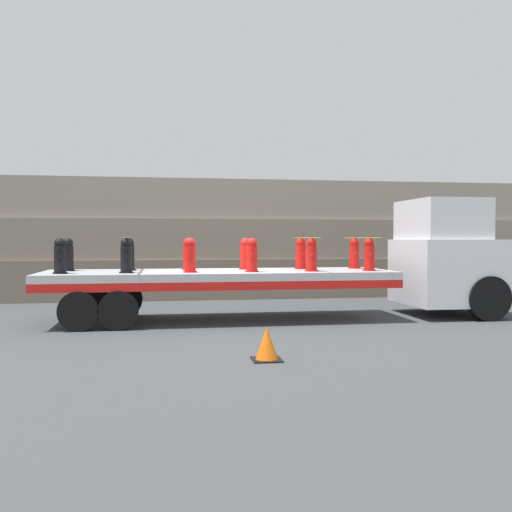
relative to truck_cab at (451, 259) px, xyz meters
The scene contains 20 objects.
ground_plane 6.50m from the truck_cab, behind, with size 120.00×120.00×0.00m, color #3F4244.
rock_cliff 9.00m from the truck_cab, 134.73° to the left, with size 60.00×3.30×4.14m.
truck_cab is the anchor object (origin of this frame).
flatbed_trailer 6.84m from the truck_cab, behind, with size 8.77×2.68×1.26m.
fire_hydrant_black_near_0 10.12m from the truck_cab, behind, with size 0.34×0.47×0.84m.
fire_hydrant_black_far_0 10.12m from the truck_cab, behind, with size 0.34×0.47×0.84m.
fire_hydrant_black_near_1 8.61m from the truck_cab, behind, with size 0.34×0.47×0.84m.
fire_hydrant_black_far_1 8.61m from the truck_cab, behind, with size 0.34×0.47×0.84m.
fire_hydrant_red_near_2 7.10m from the truck_cab, behind, with size 0.34×0.47×0.84m.
fire_hydrant_red_far_2 7.10m from the truck_cab, behind, with size 0.34×0.47×0.84m.
fire_hydrant_red_near_3 5.59m from the truck_cab, behind, with size 0.34×0.47×0.84m.
fire_hydrant_red_far_3 5.59m from the truck_cab, behind, with size 0.34×0.47×0.84m.
fire_hydrant_red_near_4 4.09m from the truck_cab, behind, with size 0.34×0.47×0.84m.
fire_hydrant_red_far_4 4.09m from the truck_cab, behind, with size 0.34×0.47×0.84m.
fire_hydrant_red_near_5 2.60m from the truck_cab, 167.35° to the right, with size 0.34×0.47×0.84m.
fire_hydrant_red_far_5 2.60m from the truck_cab, 167.35° to the left, with size 0.34×0.47×0.84m.
cargo_strap_rear 8.61m from the truck_cab, behind, with size 0.05×2.79×0.01m.
cargo_strap_middle 4.09m from the truck_cab, behind, with size 0.05×2.79×0.01m.
cargo_strap_front 2.60m from the truck_cab, behind, with size 0.05×2.79×0.01m.
traffic_cone 7.83m from the truck_cab, 140.62° to the right, with size 0.50×0.50×0.58m.
Camera 1 is at (-1.38, -14.43, 2.08)m, focal length 40.00 mm.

